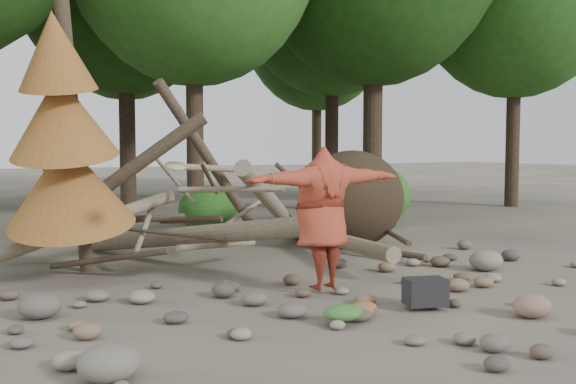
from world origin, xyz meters
name	(u,v)px	position (x,y,z in m)	size (l,w,h in m)	color
ground	(370,309)	(0.00, 0.00, 0.00)	(120.00, 120.00, 0.00)	#514C44
deadfall_pile	(330,202)	(2.02, 4.24, 0.95)	(8.55, 5.24, 3.30)	#332619
dead_conifer	(65,142)	(-3.12, 3.37, 2.11)	(2.06, 2.16, 4.35)	#4C3F30
bush_mid	(208,209)	(0.80, 7.80, 0.56)	(1.40, 1.40, 1.12)	#275C1A
bush_right	(372,195)	(5.00, 7.00, 0.80)	(2.00, 2.00, 1.60)	#316D22
frisbee_thrower	(322,218)	(-0.11, 0.99, 1.07)	(3.34, 0.97, 1.97)	#973522
backpack	(425,296)	(0.60, -0.35, 0.17)	(0.50, 0.34, 0.34)	black
cloth_green	(343,317)	(-0.69, -0.45, 0.09)	(0.48, 0.40, 0.18)	#34692A
cloth_orange	(364,311)	(-0.27, -0.25, 0.06)	(0.34, 0.28, 0.12)	#A2531B
boulder_front_left	(110,363)	(-3.46, -1.01, 0.17)	(0.56, 0.50, 0.33)	#6D675B
boulder_front_right	(532,306)	(1.48, -1.25, 0.14)	(0.47, 0.43, 0.28)	#856953
boulder_mid_right	(486,260)	(3.16, 1.17, 0.17)	(0.57, 0.51, 0.34)	gray
boulder_mid_left	(40,306)	(-3.74, 1.47, 0.15)	(0.51, 0.46, 0.31)	#5C544E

